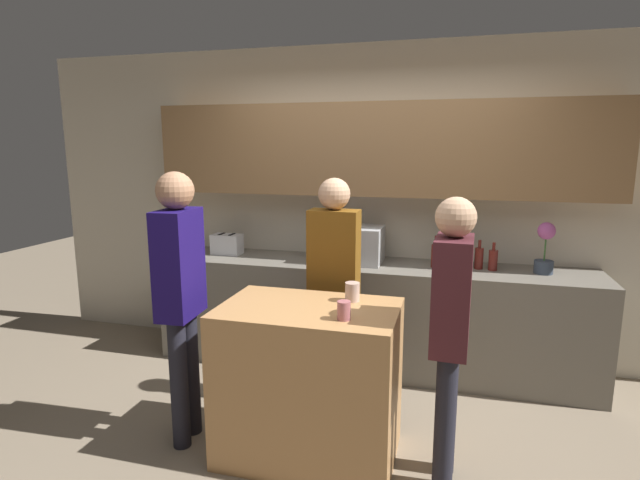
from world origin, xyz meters
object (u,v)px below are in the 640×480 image
object	(u,v)px
microwave	(351,244)
cup_0	(352,292)
bottle_2	(462,255)
toaster	(227,244)
person_right	(334,275)
bottle_0	(436,255)
person_left	(180,285)
person_center	(451,319)
bottle_1	(448,257)
bottle_3	(479,258)
cup_1	(344,310)
bottle_4	(493,260)
potted_plant	(545,248)

from	to	relation	value
microwave	cup_0	world-z (taller)	microwave
bottle_2	cup_0	xyz separation A→B (m)	(-0.64, -1.16, -0.02)
toaster	person_right	bearing A→B (deg)	-33.19
bottle_0	person_left	xyz separation A→B (m)	(-1.46, -1.40, 0.03)
toaster	person_center	distance (m)	2.41
bottle_1	toaster	bearing A→B (deg)	178.52
toaster	bottle_3	size ratio (longest dim) A/B	1.12
cup_0	cup_1	xyz separation A→B (m)	(0.02, -0.33, -0.01)
bottle_2	person_center	size ratio (longest dim) A/B	0.19
bottle_3	person_left	distance (m)	2.30
bottle_1	bottle_3	xyz separation A→B (m)	(0.24, 0.07, -0.01)
toaster	bottle_4	bearing A→B (deg)	-0.00
bottle_1	potted_plant	bearing A→B (deg)	4.02
microwave	potted_plant	world-z (taller)	potted_plant
person_right	person_center	bearing A→B (deg)	142.10
microwave	bottle_3	xyz separation A→B (m)	(1.03, 0.02, -0.06)
bottle_4	microwave	bearing A→B (deg)	-179.93
bottle_0	person_left	size ratio (longest dim) A/B	0.15
person_left	bottle_1	bearing A→B (deg)	127.23
cup_0	person_right	world-z (taller)	person_right
bottle_1	person_center	xyz separation A→B (m)	(0.04, -1.35, -0.05)
bottle_0	person_right	size ratio (longest dim) A/B	0.16
person_right	bottle_4	bearing A→B (deg)	-144.36
bottle_0	bottle_1	distance (m)	0.10
bottle_2	bottle_4	size ratio (longest dim) A/B	1.35
potted_plant	person_center	world-z (taller)	person_center
person_right	cup_0	bearing A→B (deg)	118.00
bottle_1	bottle_3	size ratio (longest dim) A/B	1.12
bottle_2	person_right	world-z (taller)	person_right
microwave	bottle_2	bearing A→B (deg)	-1.66
bottle_0	person_right	xyz separation A→B (m)	(-0.65, -0.75, -0.02)
microwave	bottle_0	distance (m)	0.70
bottle_2	person_right	bearing A→B (deg)	-139.22
bottle_1	person_left	bearing A→B (deg)	-138.67
cup_0	person_left	distance (m)	1.05
person_center	person_right	bearing A→B (deg)	54.18
cup_0	person_right	xyz separation A→B (m)	(-0.22, 0.42, -0.01)
cup_0	cup_1	world-z (taller)	cup_0
bottle_0	bottle_4	size ratio (longest dim) A/B	1.16
microwave	cup_0	size ratio (longest dim) A/B	4.56
potted_plant	bottle_2	distance (m)	0.61
potted_plant	cup_1	size ratio (longest dim) A/B	3.84
person_left	microwave	bearing A→B (deg)	147.54
bottle_1	bottle_2	xyz separation A→B (m)	(0.11, 0.02, 0.02)
toaster	bottle_3	bearing A→B (deg)	0.60
microwave	person_right	size ratio (longest dim) A/B	0.32
bottle_1	bottle_4	bearing A→B (deg)	8.29
potted_plant	toaster	bearing A→B (deg)	180.00
bottle_4	cup_1	xyz separation A→B (m)	(-0.86, -1.52, 0.01)
person_center	person_right	distance (m)	1.01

